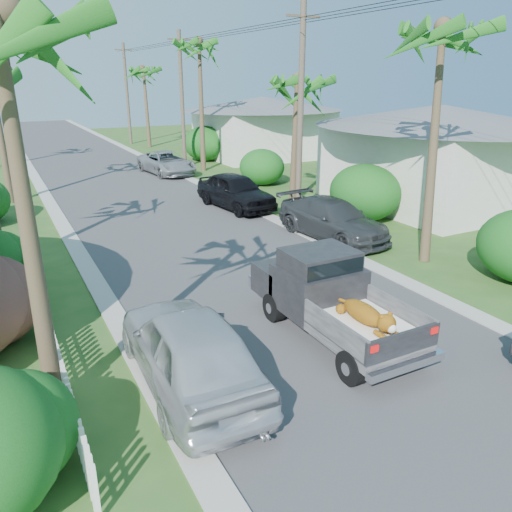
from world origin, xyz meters
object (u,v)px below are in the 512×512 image
palm_r_c (199,43)px  utility_pole_c (182,100)px  parked_car_rf (236,191)px  palm_r_b (296,80)px  parked_car_rd (167,163)px  pickup_truck (325,293)px  parked_car_rm (333,220)px  parked_car_ln (189,348)px  house_right_near (435,159)px  utility_pole_b (300,113)px  palm_r_d (144,69)px  palm_r_a (447,29)px  house_right_far (263,129)px  utility_pole_d (127,94)px

palm_r_c → utility_pole_c: bearing=106.7°
parked_car_rf → palm_r_b: 5.92m
palm_r_b → parked_car_rd: bearing=105.3°
pickup_truck → palm_r_c: 24.54m
parked_car_rm → parked_car_ln: 11.03m
parked_car_rf → house_right_near: house_right_near is taller
parked_car_rm → utility_pole_b: size_ratio=0.58×
palm_r_d → utility_pole_b: (-0.90, -27.00, -2.14)m
palm_r_c → house_right_near: palm_r_c is taller
palm_r_a → palm_r_b: size_ratio=1.21×
parked_car_ln → palm_r_c: palm_r_c is taller
parked_car_ln → palm_r_b: size_ratio=0.70×
house_right_far → utility_pole_d: (-7.40, 13.00, 2.48)m
house_right_near → parked_car_rf: bearing=158.8°
parked_car_rm → palm_r_c: palm_r_c is taller
parked_car_ln → utility_pole_d: bearing=-100.9°
palm_r_a → parked_car_rd: bearing=97.7°
palm_r_c → utility_pole_d: (-0.60, 17.00, -3.51)m
parked_car_rd → utility_pole_c: size_ratio=0.58×
pickup_truck → utility_pole_d: size_ratio=0.57×
parked_car_rd → palm_r_d: bearing=72.7°
palm_r_a → utility_pole_c: utility_pole_c is taller
parked_car_rm → house_right_near: 8.51m
utility_pole_c → utility_pole_d: size_ratio=1.00×
pickup_truck → parked_car_rm: bearing=52.5°
parked_car_ln → pickup_truck: bearing=-167.9°
palm_r_b → palm_r_d: (-0.10, 25.00, 0.79)m
parked_car_rd → house_right_near: bearing=-61.7°
house_right_far → utility_pole_d: 15.16m
house_right_far → utility_pole_c: (-7.40, -2.00, 2.48)m
palm_r_b → house_right_far: bearing=66.9°
parked_car_ln → utility_pole_d: utility_pole_d is taller
parked_car_rf → palm_r_d: bearing=76.4°
palm_r_c → parked_car_rm: bearing=-94.2°
parked_car_rf → utility_pole_d: 27.71m
pickup_truck → utility_pole_c: (5.37, 24.72, 3.59)m
palm_r_a → palm_r_d: bearing=89.7°
parked_car_rm → utility_pole_d: size_ratio=0.58×
parked_car_rm → house_right_far: house_right_far is taller
parked_car_ln → palm_r_c: (9.80, 23.41, 7.25)m
palm_r_c → house_right_near: bearing=-64.1°
parked_car_ln → palm_r_a: (9.90, 3.41, 6.57)m
palm_r_b → palm_r_d: palm_r_d is taller
parked_car_rf → parked_car_ln: bearing=-126.2°
pickup_truck → palm_r_d: palm_r_d is taller
parked_car_rf → parked_car_rd: bearing=83.4°
utility_pole_b → house_right_near: bearing=-7.7°
palm_r_c → utility_pole_b: 13.48m
palm_r_a → palm_r_c: palm_r_c is taller
parked_car_rm → parked_car_ln: parked_car_ln is taller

